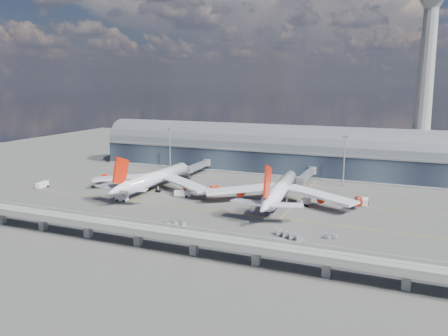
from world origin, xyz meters
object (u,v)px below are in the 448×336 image
at_px(airliner_right, 280,191).
at_px(floodlight_mast_right, 344,160).
at_px(service_truck_1, 122,197).
at_px(service_truck_5, 275,189).
at_px(floodlight_mast_left, 170,148).
at_px(cargo_train_1, 289,235).
at_px(service_truck_4, 365,202).
at_px(control_tower, 425,83).
at_px(service_truck_2, 183,194).
at_px(service_truck_3, 304,202).
at_px(cargo_train_2, 331,236).
at_px(airliner_left, 154,179).
at_px(cargo_train_0, 175,224).
at_px(service_truck_0, 42,185).

bearing_deg(airliner_right, floodlight_mast_right, 60.15).
xyz_separation_m(airliner_right, service_truck_1, (-66.11, -21.77, -4.28)).
xyz_separation_m(airliner_right, service_truck_5, (-7.45, 19.10, -4.43)).
relative_size(floodlight_mast_left, service_truck_5, 4.08).
bearing_deg(cargo_train_1, service_truck_4, -46.09).
height_order(control_tower, service_truck_2, control_tower).
bearing_deg(service_truck_2, service_truck_4, -93.12).
relative_size(service_truck_3, service_truck_5, 0.98).
distance_m(cargo_train_1, cargo_train_2, 13.93).
relative_size(service_truck_2, service_truck_5, 1.25).
xyz_separation_m(service_truck_5, cargo_train_2, (34.79, -54.03, -0.71)).
height_order(service_truck_1, service_truck_3, service_truck_1).
relative_size(control_tower, service_truck_1, 18.39).
distance_m(floodlight_mast_left, airliner_left, 48.77).
bearing_deg(service_truck_4, cargo_train_1, -115.39).
bearing_deg(service_truck_4, cargo_train_2, -102.58).
relative_size(service_truck_3, service_truck_4, 1.13).
height_order(floodlight_mast_right, cargo_train_1, floodlight_mast_right).
bearing_deg(cargo_train_1, cargo_train_2, -94.63).
distance_m(service_truck_4, service_truck_5, 42.52).
bearing_deg(service_truck_4, service_truck_3, -162.99).
relative_size(airliner_left, service_truck_2, 8.89).
xyz_separation_m(service_truck_3, cargo_train_1, (4.12, -42.00, -0.49)).
bearing_deg(service_truck_2, floodlight_mast_left, 19.92).
bearing_deg(floodlight_mast_left, service_truck_1, -78.96).
bearing_deg(service_truck_5, cargo_train_2, -114.93).
height_order(airliner_right, cargo_train_2, airliner_right).
height_order(service_truck_1, service_truck_2, service_truck_1).
xyz_separation_m(airliner_left, service_truck_1, (-3.46, -21.54, -4.50)).
relative_size(airliner_right, cargo_train_2, 15.65).
relative_size(service_truck_2, service_truck_4, 1.43).
distance_m(floodlight_mast_right, cargo_train_0, 101.58).
bearing_deg(service_truck_1, airliner_left, -9.46).
bearing_deg(service_truck_2, cargo_train_2, -127.48).
bearing_deg(service_truck_1, service_truck_0, 84.00).
relative_size(service_truck_0, service_truck_1, 1.37).
distance_m(service_truck_5, cargo_train_1, 62.67).
distance_m(control_tower, airliner_right, 102.69).
xyz_separation_m(floodlight_mast_left, service_truck_1, (13.04, -66.81, -12.00)).
height_order(floodlight_mast_left, service_truck_3, floodlight_mast_left).
bearing_deg(service_truck_3, service_truck_5, 170.13).
xyz_separation_m(control_tower, service_truck_0, (-173.13, -89.72, -50.05)).
bearing_deg(service_truck_0, service_truck_4, 2.39).
height_order(floodlight_mast_right, cargo_train_0, floodlight_mast_right).
relative_size(service_truck_4, cargo_train_1, 0.50).
height_order(service_truck_4, service_truck_5, service_truck_4).
bearing_deg(cargo_train_2, service_truck_1, 101.45).
relative_size(airliner_left, cargo_train_2, 15.29).
height_order(floodlight_mast_left, service_truck_2, floodlight_mast_left).
xyz_separation_m(control_tower, floodlight_mast_left, (-135.00, -28.00, -38.00)).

